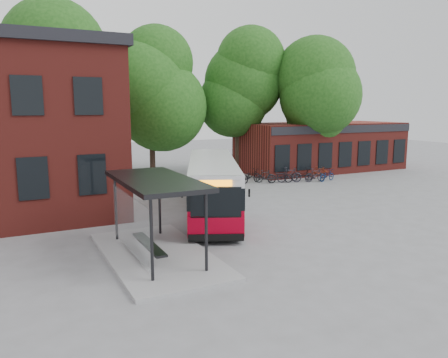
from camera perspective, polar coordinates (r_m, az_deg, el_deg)
name	(u,v)px	position (r m, az deg, el deg)	size (l,w,h in m)	color
ground	(251,233)	(18.85, 3.54, -7.09)	(100.00, 100.00, 0.00)	slate
shop_row	(321,146)	(38.33, 12.55, 4.19)	(14.00, 6.20, 4.00)	maroon
bus_shelter	(156,217)	(15.81, -8.85, -4.98)	(3.60, 7.00, 2.90)	black
bike_rail	(293,179)	(31.94, 8.96, 0.01)	(5.20, 0.10, 0.38)	black
tree_0	(55,104)	(31.76, -21.26, 9.06)	(7.92, 7.92, 11.00)	#194612
tree_1	(151,109)	(34.14, -9.49, 9.05)	(7.92, 7.92, 10.40)	#194612
tree_2	(238,105)	(35.94, 1.86, 9.66)	(7.92, 7.92, 11.00)	#194612
tree_3	(318,116)	(35.37, 12.21, 8.07)	(7.04, 7.04, 9.28)	#194612
city_bus	(212,186)	(22.02, -1.55, -0.98)	(2.31, 10.82, 2.75)	#9F0016
bicycle_0	(251,176)	(30.96, 3.52, 0.39)	(0.66, 1.90, 1.00)	black
bicycle_1	(265,176)	(31.38, 5.37, 0.39)	(0.42, 1.47, 0.89)	black
bicycle_2	(280,176)	(31.17, 7.34, 0.39)	(0.66, 1.89, 0.99)	black
bicycle_3	(289,175)	(31.42, 8.52, 0.53)	(0.52, 1.82, 1.10)	black
bicycle_4	(302,175)	(32.36, 10.10, 0.55)	(0.58, 1.67, 0.88)	black
bicycle_5	(315,175)	(32.03, 11.82, 0.49)	(0.46, 1.62, 0.97)	black
bicycle_6	(327,175)	(32.59, 13.28, 0.48)	(0.56, 1.62, 0.85)	#041E4C
bicycle_7	(319,172)	(33.62, 12.32, 0.84)	(0.43, 1.52, 0.91)	#5D1D0D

